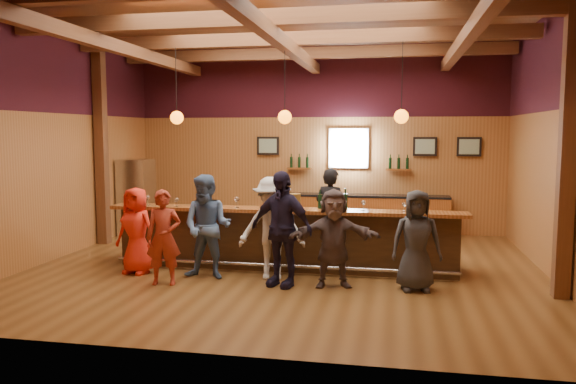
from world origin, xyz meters
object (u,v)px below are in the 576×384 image
Objects in this scene: bartender at (331,213)px; back_bar_cabinet at (364,214)px; stainless_fridge at (137,197)px; customer_redvest at (164,237)px; customer_denim at (208,227)px; customer_white at (272,228)px; ice_bucket at (294,201)px; customer_brown at (334,238)px; customer_navy at (281,229)px; bar_counter at (287,238)px; bottle_a at (320,201)px; customer_orange at (136,231)px; customer_dark at (416,241)px.

back_bar_cabinet is at bearing -80.03° from bartender.
stainless_fridge is (-5.30, -1.12, 0.42)m from back_bar_cabinet.
customer_denim reaches higher than customer_redvest.
customer_white reaches higher than ice_bucket.
customer_white is 1.10× the size of customer_brown.
bartender is at bearing 95.05° from customer_navy.
stainless_fridge reaches higher than ice_bucket.
customer_redvest is at bearing -167.18° from customer_white.
bar_counter is 0.82m from ice_bucket.
back_bar_cabinet is 2.29× the size of bartender.
customer_brown is at bearing -70.26° from bottle_a.
bartender reaches higher than back_bar_cabinet.
back_bar_cabinet is at bearing 65.86° from customer_denim.
stainless_fridge is at bearing 108.49° from customer_redvest.
customer_dark reaches higher than customer_orange.
stainless_fridge is 5.67m from customer_navy.
customer_navy is (-1.04, -4.85, 0.44)m from back_bar_cabinet.
bar_counter is 4.11× the size of customer_redvest.
stainless_fridge reaches higher than bartender.
customer_orange reaches higher than bar_counter.
customer_denim is (-1.15, -1.06, 0.35)m from bar_counter.
customer_white is (-1.27, -4.46, 0.38)m from back_bar_cabinet.
customer_orange is at bearing -167.72° from customer_navy.
customer_redvest is at bearing -137.94° from bar_counter.
bartender is at bearing 56.53° from customer_white.
customer_navy reaches higher than bottle_a.
customer_navy reaches higher than stainless_fridge.
bottle_a is at bearing -98.50° from back_bar_cabinet.
bar_counter is 3.42× the size of customer_navy.
back_bar_cabinet is 5.43m from stainless_fridge.
customer_dark is 5.87× the size of ice_bucket.
customer_brown is at bearing 173.00° from customer_dark.
customer_brown is (0.97, -1.17, 0.26)m from bar_counter.
stainless_fridge reaches higher than customer_brown.
customer_dark is at bearing -21.33° from ice_bucket.
back_bar_cabinet is 4.11m from ice_bucket.
customer_navy is at bearing -7.14° from customer_denim.
customer_orange is at bearing -128.94° from back_bar_cabinet.
ice_bucket is (2.65, 0.62, 0.50)m from customer_orange.
stainless_fridge is 5.44m from bottle_a.
customer_orange is 1.33m from customer_denim.
bar_counter is at bearing -108.34° from back_bar_cabinet.
customer_dark reaches higher than customer_redvest.
ice_bucket is 0.46m from bottle_a.
back_bar_cabinet is 2.57× the size of customer_brown.
customer_denim is at bearing -151.70° from ice_bucket.
customer_navy is 6.91× the size of ice_bucket.
ice_bucket is at bearing 20.03° from customer_redvest.
ice_bucket is at bearing 87.23° from bartender.
customer_denim is 1.00× the size of bartender.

